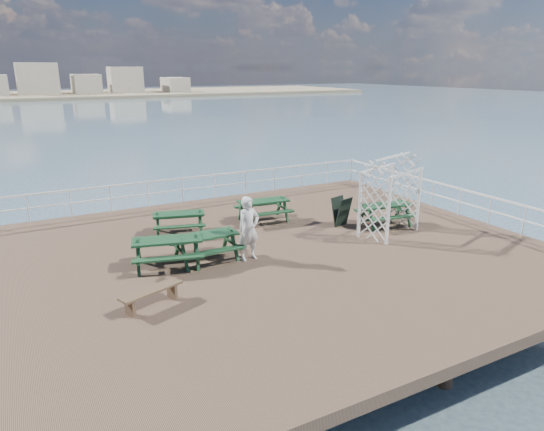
{
  "coord_description": "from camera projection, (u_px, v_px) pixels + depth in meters",
  "views": [
    {
      "loc": [
        -6.06,
        -12.48,
        5.51
      ],
      "look_at": [
        0.75,
        0.23,
        1.1
      ],
      "focal_mm": 32.0,
      "sensor_mm": 36.0,
      "label": 1
    }
  ],
  "objects": [
    {
      "name": "picnic_table_a",
      "position": [
        206.0,
        241.0,
        14.32
      ],
      "size": [
        1.92,
        1.57,
        0.92
      ],
      "rotation": [
        0.0,
        0.0,
        0.03
      ],
      "color": "#153B1F",
      "rests_on": "ground"
    },
    {
      "name": "picnic_table_d",
      "position": [
        167.0,
        246.0,
        13.86
      ],
      "size": [
        2.29,
        2.02,
        0.95
      ],
      "rotation": [
        0.0,
        0.0,
        -0.26
      ],
      "color": "#153B1F",
      "rests_on": "ground"
    },
    {
      "name": "sea_backdrop",
      "position": [
        81.0,
        90.0,
        133.68
      ],
      "size": [
        300.0,
        300.0,
        9.2
      ],
      "color": "#425B70",
      "rests_on": "ground"
    },
    {
      "name": "trellis_arbor",
      "position": [
        390.0,
        200.0,
        16.48
      ],
      "size": [
        2.44,
        1.78,
        2.71
      ],
      "rotation": [
        0.0,
        0.0,
        0.32
      ],
      "color": "silver",
      "rests_on": "ground"
    },
    {
      "name": "sandwich_board",
      "position": [
        341.0,
        212.0,
        17.49
      ],
      "size": [
        0.76,
        0.65,
        1.07
      ],
      "rotation": [
        0.0,
        0.0,
        0.28
      ],
      "color": "black",
      "rests_on": "ground"
    },
    {
      "name": "picnic_table_c",
      "position": [
        263.0,
        206.0,
        18.01
      ],
      "size": [
        2.01,
        1.68,
        0.91
      ],
      "rotation": [
        0.0,
        0.0,
        -0.1
      ],
      "color": "#153B1F",
      "rests_on": "ground"
    },
    {
      "name": "person",
      "position": [
        249.0,
        229.0,
        14.26
      ],
      "size": [
        0.76,
        0.55,
        1.93
      ],
      "primitive_type": "imported",
      "rotation": [
        0.0,
        0.0,
        0.13
      ],
      "color": "silver",
      "rests_on": "ground"
    },
    {
      "name": "picnic_table_e",
      "position": [
        386.0,
        210.0,
        17.57
      ],
      "size": [
        2.03,
        1.73,
        0.89
      ],
      "rotation": [
        0.0,
        0.0,
        -0.15
      ],
      "color": "#153B1F",
      "rests_on": "ground"
    },
    {
      "name": "ground",
      "position": [
        254.0,
        260.0,
        14.91
      ],
      "size": [
        18.0,
        14.0,
        0.3
      ],
      "primitive_type": "cube",
      "color": "brown",
      "rests_on": "ground"
    },
    {
      "name": "picnic_table_b",
      "position": [
        179.0,
        219.0,
        16.65
      ],
      "size": [
        2.04,
        1.81,
        0.84
      ],
      "rotation": [
        0.0,
        0.0,
        -0.28
      ],
      "color": "#153B1F",
      "rests_on": "ground"
    },
    {
      "name": "flat_bench_near",
      "position": [
        151.0,
        294.0,
        11.56
      ],
      "size": [
        1.62,
        0.89,
        0.46
      ],
      "rotation": [
        0.0,
        0.0,
        0.35
      ],
      "color": "brown",
      "rests_on": "ground"
    },
    {
      "name": "railing",
      "position": [
        219.0,
        208.0,
        16.74
      ],
      "size": [
        17.77,
        13.76,
        1.1
      ],
      "color": "silver",
      "rests_on": "ground"
    }
  ]
}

